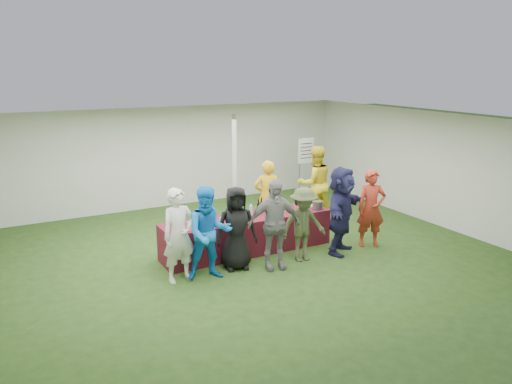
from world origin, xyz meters
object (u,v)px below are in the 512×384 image
dump_bucket (318,205)px  customer_4 (303,224)px  customer_5 (341,210)px  staff_pourer (267,197)px  customer_2 (236,228)px  customer_6 (371,208)px  customer_3 (274,224)px  customer_1 (209,233)px  customer_0 (179,235)px  staff_back (315,183)px  serving_table (247,234)px  wine_list_sign (306,155)px

dump_bucket → customer_4: size_ratio=0.16×
dump_bucket → customer_5: (0.07, -0.72, 0.06)m
staff_pourer → customer_2: (-1.56, -1.59, -0.04)m
customer_6 → staff_pourer: bearing=152.2°
customer_3 → customer_4: size_ratio=1.16×
customer_1 → customer_3: bearing=5.4°
customer_0 → dump_bucket: bearing=1.4°
staff_back → customer_1: bearing=39.6°
serving_table → customer_4: size_ratio=2.42×
staff_back → customer_6: 2.10m
customer_0 → wine_list_sign: bearing=27.8°
customer_2 → customer_3: customer_3 is taller
wine_list_sign → customer_5: customer_5 is taller
staff_back → customer_6: (-0.02, -2.10, -0.10)m
customer_1 → customer_3: customer_3 is taller
staff_pourer → customer_0: bearing=49.4°
customer_5 → staff_back: bearing=34.0°
serving_table → wine_list_sign: (3.25, 2.74, 0.94)m
customer_4 → customer_5: size_ratio=0.82×
wine_list_sign → customer_4: bearing=-124.3°
serving_table → customer_5: size_ratio=1.99×
dump_bucket → customer_2: 2.21m
customer_1 → customer_3: (1.26, -0.13, 0.01)m
serving_table → customer_2: bearing=-130.9°
customer_0 → customer_2: 1.14m
wine_list_sign → customer_3: (-3.20, -3.74, -0.45)m
customer_4 → customer_5: (0.92, 0.00, 0.16)m
customer_0 → customer_4: bearing=-12.5°
staff_pourer → staff_back: 1.53m
serving_table → customer_0: customer_0 is taller
customer_3 → customer_4: customer_3 is taller
wine_list_sign → customer_0: bearing=-145.2°
customer_5 → staff_pourer: bearing=75.3°
serving_table → dump_bucket: size_ratio=14.88×
staff_pourer → customer_5: (0.68, -1.86, 0.06)m
serving_table → wine_list_sign: size_ratio=2.00×
serving_table → customer_2: customer_2 is taller
serving_table → staff_back: size_ratio=1.94×
serving_table → staff_back: (2.48, 1.17, 0.55)m
customer_0 → customer_4: 2.47m
customer_0 → serving_table: bearing=15.4°
staff_pourer → customer_6: staff_pourer is taller
dump_bucket → serving_table: bearing=172.1°
dump_bucket → customer_3: 1.72m
customer_2 → customer_4: 1.35m
staff_back → customer_2: bearing=41.7°
wine_list_sign → customer_3: wine_list_sign is taller
customer_5 → customer_2: bearing=138.2°
customer_0 → customer_3: 1.79m
customer_3 → customer_4: bearing=16.5°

